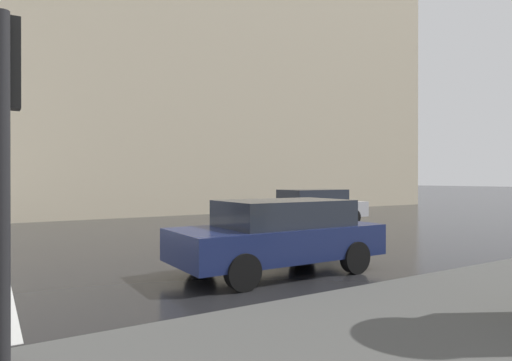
{
  "coord_description": "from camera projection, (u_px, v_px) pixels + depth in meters",
  "views": [
    {
      "loc": [
        -7.92,
        -2.36,
        1.82
      ],
      "look_at": [
        3.98,
        -9.74,
        1.78
      ],
      "focal_mm": 30.46,
      "sensor_mm": 36.0,
      "label": 1
    }
  ],
  "objects": [
    {
      "name": "traffic_signal_post",
      "position": [
        2.0,
        111.0,
        3.98
      ],
      "size": [
        0.44,
        0.3,
        3.18
      ],
      "color": "#232326",
      "rests_on": "sidewalk_pavement"
    },
    {
      "name": "car_navy",
      "position": [
        279.0,
        234.0,
        8.42
      ],
      "size": [
        1.85,
        4.1,
        1.41
      ],
      "color": "navy",
      "rests_on": "ground_plane"
    },
    {
      "name": "haussmann_block_corner",
      "position": [
        207.0,
        43.0,
        30.95
      ],
      "size": [
        15.54,
        26.18,
        23.65
      ],
      "color": "beige",
      "rests_on": "ground_plane"
    },
    {
      "name": "car_silver",
      "position": [
        315.0,
        206.0,
        17.24
      ],
      "size": [
        1.85,
        4.1,
        1.41
      ],
      "color": "#B7B7BC",
      "rests_on": "ground_plane"
    }
  ]
}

